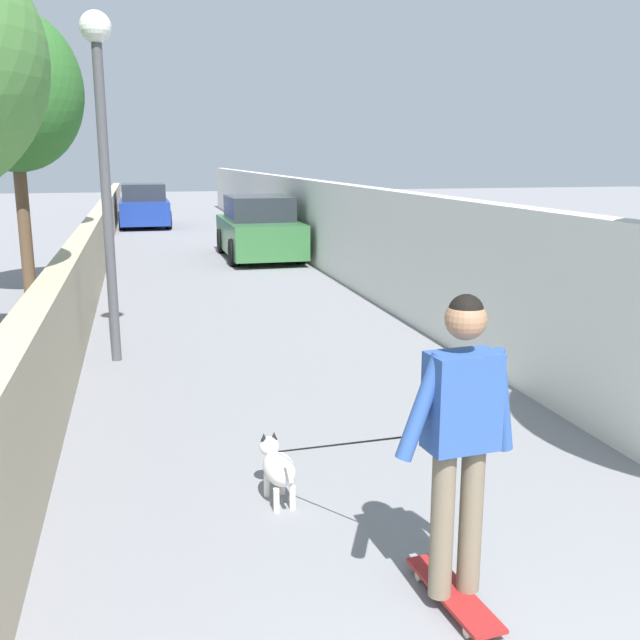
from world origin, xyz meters
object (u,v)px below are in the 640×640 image
person_skateboarder (461,423)px  car_near (259,230)px  skateboard (453,594)px  lamp_post (102,127)px  tree_left_mid (12,92)px  car_far (144,207)px  dog (278,466)px

person_skateboarder → car_near: bearing=-5.1°
skateboard → car_near: car_near is taller
lamp_post → person_skateboarder: lamp_post is taller
lamp_post → skateboard: lamp_post is taller
tree_left_mid → lamp_post: size_ratio=1.20×
lamp_post → skateboard: bearing=-161.0°
tree_left_mid → person_skateboarder: tree_left_mid is taller
skateboard → person_skateboarder: 1.02m
person_skateboarder → car_far: size_ratio=0.45×
lamp_post → car_far: (18.16, -0.60, -2.11)m
tree_left_mid → skateboard: 11.36m
car_near → dog: bearing=171.2°
car_near → car_far: (9.37, 2.67, -0.00)m
person_skateboarder → car_far: (23.86, 1.37, -0.38)m
skateboard → car_far: 23.91m
tree_left_mid → car_far: tree_left_mid is taller
person_skateboarder → car_far: person_skateboarder is taller
dog → tree_left_mid: bearing=18.0°
lamp_post → tree_left_mid: bearing=19.3°
tree_left_mid → skateboard: (-10.21, -3.55, -3.49)m
skateboard → person_skateboarder: person_skateboarder is taller
person_skateboarder → dog: (1.49, 0.72, -0.82)m
skateboard → dog: size_ratio=0.45×
tree_left_mid → dog: (-8.73, -2.83, -3.28)m
lamp_post → skateboard: 6.63m
person_skateboarder → car_near: (14.50, -1.30, -0.38)m
lamp_post → car_far: bearing=-1.9°
tree_left_mid → lamp_post: (-4.51, -1.58, -0.73)m
dog → car_far: 22.39m
tree_left_mid → lamp_post: tree_left_mid is taller
tree_left_mid → person_skateboarder: (-10.21, -3.55, -2.47)m
car_near → skateboard: bearing=174.9°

